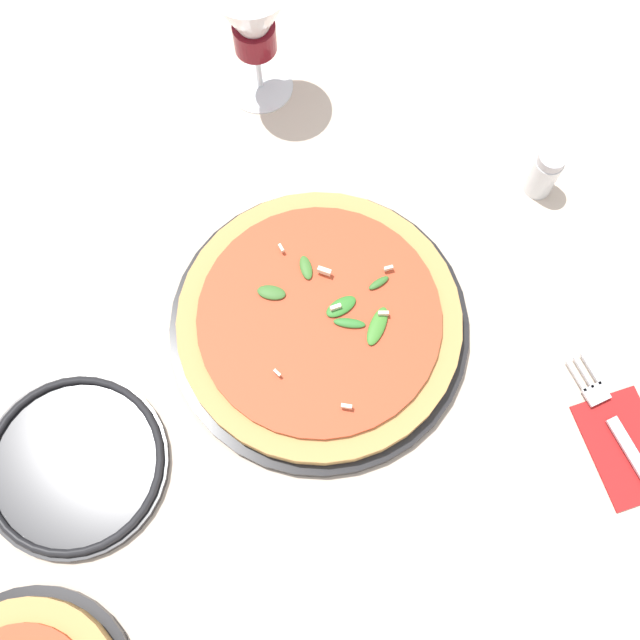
% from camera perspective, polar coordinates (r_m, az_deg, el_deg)
% --- Properties ---
extents(ground_plane, '(6.00, 6.00, 0.00)m').
position_cam_1_polar(ground_plane, '(0.81, 1.54, 0.07)').
color(ground_plane, beige).
extents(pizza_arugula_main, '(0.32, 0.32, 0.05)m').
position_cam_1_polar(pizza_arugula_main, '(0.79, 0.01, -0.32)').
color(pizza_arugula_main, black).
rests_on(pizza_arugula_main, ground_plane).
extents(wine_glass, '(0.09, 0.09, 0.16)m').
position_cam_1_polar(wine_glass, '(0.87, -5.12, 21.58)').
color(wine_glass, white).
rests_on(wine_glass, ground_plane).
extents(napkin, '(0.12, 0.09, 0.01)m').
position_cam_1_polar(napkin, '(0.83, 22.28, -8.97)').
color(napkin, '#B21E1E').
rests_on(napkin, ground_plane).
extents(fork, '(0.19, 0.02, 0.00)m').
position_cam_1_polar(fork, '(0.83, 22.16, -8.47)').
color(fork, silver).
rests_on(fork, ground_plane).
extents(side_plate_white, '(0.19, 0.19, 0.02)m').
position_cam_1_polar(side_plate_white, '(0.80, -18.17, -10.39)').
color(side_plate_white, black).
rests_on(side_plate_white, ground_plane).
extents(shaker_pepper, '(0.03, 0.03, 0.07)m').
position_cam_1_polar(shaker_pepper, '(0.88, 16.74, 10.69)').
color(shaker_pepper, silver).
rests_on(shaker_pepper, ground_plane).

